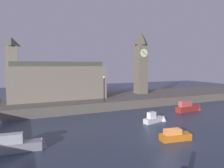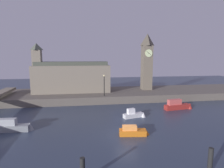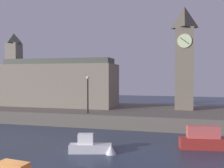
% 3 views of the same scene
% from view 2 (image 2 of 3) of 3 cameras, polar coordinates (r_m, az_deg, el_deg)
% --- Properties ---
extents(ground_plane, '(120.00, 120.00, 0.00)m').
position_cam_2_polar(ground_plane, '(22.92, 4.31, -15.28)').
color(ground_plane, '#2D384C').
extents(far_embankment, '(70.00, 12.00, 1.50)m').
position_cam_2_polar(far_embankment, '(41.58, -1.78, -3.26)').
color(far_embankment, '#5B544C').
rests_on(far_embankment, ground).
extents(clock_tower, '(2.42, 2.46, 12.87)m').
position_cam_2_polar(clock_tower, '(44.00, 10.70, 6.98)').
color(clock_tower, '#6B6051').
rests_on(clock_tower, far_embankment).
extents(parliament_hall, '(16.34, 5.92, 10.51)m').
position_cam_2_polar(parliament_hall, '(41.84, -12.70, 2.18)').
color(parliament_hall, slate).
rests_on(parliament_hall, far_embankment).
extents(streetlamp, '(0.36, 0.36, 4.20)m').
position_cam_2_polar(streetlamp, '(36.13, -2.43, 0.33)').
color(streetlamp, black).
rests_on(streetlamp, far_embankment).
extents(mooring_post_right, '(0.39, 0.39, 2.03)m').
position_cam_2_polar(mooring_post_right, '(17.87, 28.08, -19.95)').
color(mooring_post_right, black).
rests_on(mooring_post_right, ground).
extents(boat_patrol_orange, '(3.74, 1.49, 1.22)m').
position_cam_2_polar(boat_patrol_orange, '(22.73, 7.00, -14.30)').
color(boat_patrol_orange, orange).
rests_on(boat_patrol_orange, ground).
extents(boat_cruiser_grey, '(4.95, 1.40, 1.74)m').
position_cam_2_polar(boat_cruiser_grey, '(26.62, -28.10, -11.48)').
color(boat_cruiser_grey, gray).
rests_on(boat_cruiser_grey, ground).
extents(boat_dinghy_red, '(5.36, 1.79, 1.92)m').
position_cam_2_polar(boat_dinghy_red, '(34.84, 19.86, -6.27)').
color(boat_dinghy_red, maroon).
rests_on(boat_dinghy_red, ground).
extents(boat_ferry_white, '(3.71, 1.66, 1.45)m').
position_cam_2_polar(boat_ferry_white, '(28.79, 7.01, -9.30)').
color(boat_ferry_white, silver).
rests_on(boat_ferry_white, ground).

